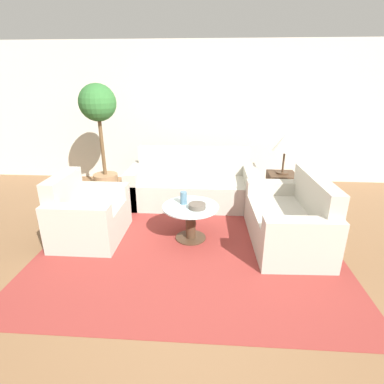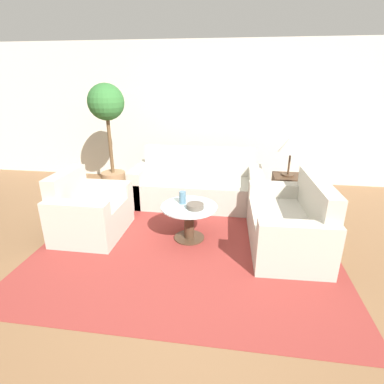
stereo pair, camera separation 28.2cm
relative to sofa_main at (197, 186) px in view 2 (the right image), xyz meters
name	(u,v)px [view 2 (the right image)]	position (x,y,z in m)	size (l,w,h in m)	color
ground_plane	(183,263)	(0.06, -1.78, -0.28)	(14.00, 14.00, 0.00)	brown
wall_back	(209,114)	(0.06, 1.26, 1.02)	(10.00, 0.06, 2.60)	beige
rug	(189,238)	(0.05, -1.23, -0.28)	(3.57, 3.28, 0.01)	maroon
sofa_main	(197,186)	(0.00, 0.00, 0.00)	(2.05, 0.86, 0.88)	#B2AD9E
armchair	(88,213)	(-1.29, -1.27, 0.00)	(0.79, 0.95, 0.84)	#B2AD9E
loveseat	(292,225)	(1.31, -1.22, 0.00)	(0.87, 1.44, 0.86)	#B2AD9E
coffee_table	(189,218)	(0.05, -1.23, 0.01)	(0.71, 0.71, 0.46)	#422D1E
side_table	(286,193)	(1.39, -0.13, 0.00)	(0.41, 0.41, 0.57)	#422D1E
table_lamp	(291,145)	(1.39, -0.13, 0.76)	(0.37, 0.37, 0.62)	#422D1E
potted_plant	(108,122)	(-1.55, 0.25, 0.97)	(0.60, 0.60, 1.88)	#93704C
vase	(183,198)	(-0.04, -1.16, 0.25)	(0.09, 0.09, 0.16)	slate
bowl	(195,206)	(0.14, -1.29, 0.20)	(0.21, 0.21, 0.06)	brown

